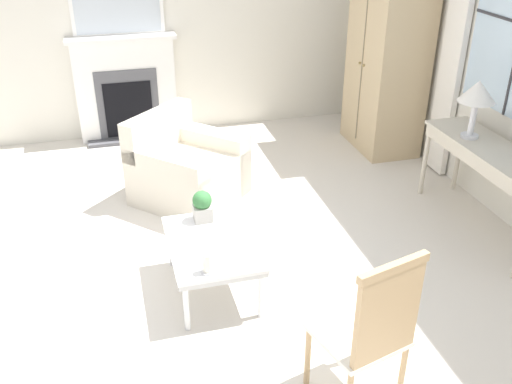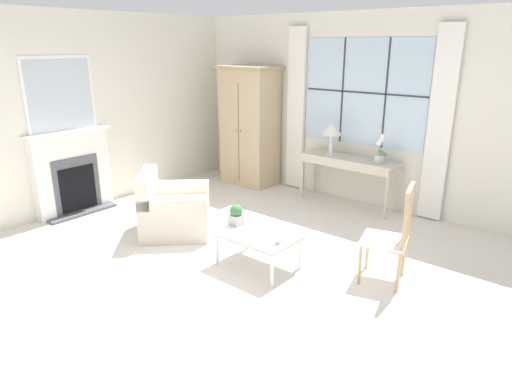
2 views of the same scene
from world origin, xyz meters
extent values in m
plane|color=silver|center=(0.00, 0.00, 0.00)|extent=(14.00, 14.00, 0.00)
cube|color=white|center=(-1.16, 2.95, 1.31)|extent=(0.31, 0.06, 2.58)
cube|color=silver|center=(-3.03, 0.60, 1.40)|extent=(0.06, 7.20, 2.80)
cube|color=#515156|center=(-2.83, -0.07, 0.02)|extent=(0.34, 1.01, 0.04)
cube|color=white|center=(-2.91, -0.07, 0.58)|extent=(0.18, 1.12, 1.15)
cube|color=white|center=(-2.88, -0.07, 1.17)|extent=(0.24, 1.20, 0.04)
cube|color=black|center=(-2.81, -0.07, 0.38)|extent=(0.02, 0.54, 0.63)
cube|color=#515156|center=(-2.82, -0.07, 0.44)|extent=(0.01, 0.70, 0.79)
cube|color=tan|center=(-1.91, 2.66, 0.97)|extent=(0.90, 0.57, 1.94)
cube|color=#74644C|center=(-1.91, 2.37, 0.93)|extent=(0.01, 0.01, 1.63)
sphere|color=#997F4C|center=(-1.96, 2.37, 0.97)|extent=(0.03, 0.03, 0.03)
sphere|color=#997F4C|center=(-1.86, 2.37, 0.97)|extent=(0.03, 0.03, 0.03)
cube|color=beige|center=(-0.02, 2.72, 0.73)|extent=(1.49, 0.44, 0.03)
cube|color=beige|center=(-0.02, 2.72, 0.66)|extent=(1.43, 0.42, 0.10)
cylinder|color=beige|center=(-0.72, 2.54, 0.36)|extent=(0.04, 0.04, 0.71)
cylinder|color=beige|center=(-0.72, 2.90, 0.36)|extent=(0.04, 0.04, 0.71)
cylinder|color=silver|center=(-0.30, 2.66, 0.76)|extent=(0.15, 0.15, 0.02)
cylinder|color=silver|center=(-0.30, 2.66, 0.92)|extent=(0.05, 0.05, 0.29)
cone|color=white|center=(-0.30, 2.66, 1.15)|extent=(0.31, 0.31, 0.18)
cube|color=beige|center=(-1.21, 0.37, 0.22)|extent=(1.20, 1.20, 0.44)
cube|color=beige|center=(-1.46, 0.13, 0.63)|extent=(0.71, 0.73, 0.37)
cube|color=beige|center=(-1.44, 0.61, 0.29)|extent=(0.75, 0.73, 0.58)
cube|color=beige|center=(-0.98, 0.13, 0.29)|extent=(0.75, 0.73, 0.58)
cube|color=white|center=(1.40, 0.90, 0.45)|extent=(0.54, 0.54, 0.03)
cube|color=tan|center=(1.59, 0.95, 0.73)|extent=(0.14, 0.40, 0.54)
cube|color=tan|center=(1.59, 0.95, 1.02)|extent=(0.15, 0.43, 0.05)
cylinder|color=tan|center=(1.27, 0.66, 0.22)|extent=(0.04, 0.04, 0.43)
cylinder|color=tan|center=(1.17, 1.03, 0.22)|extent=(0.04, 0.04, 0.43)
cylinder|color=tan|center=(1.53, 1.13, 0.22)|extent=(0.04, 0.04, 0.43)
cube|color=silver|center=(0.23, 0.31, 0.40)|extent=(0.87, 0.61, 0.03)
cube|color=beige|center=(0.23, 0.31, 0.37)|extent=(0.85, 0.60, 0.04)
cylinder|color=silver|center=(-0.16, 0.05, 0.20)|extent=(0.04, 0.04, 0.39)
cylinder|color=silver|center=(0.61, 0.05, 0.20)|extent=(0.04, 0.04, 0.39)
cylinder|color=silver|center=(-0.16, 0.56, 0.20)|extent=(0.04, 0.04, 0.39)
cylinder|color=silver|center=(0.61, 0.56, 0.20)|extent=(0.04, 0.04, 0.39)
cube|color=#BCB7AD|center=(-0.09, 0.30, 0.48)|extent=(0.14, 0.14, 0.12)
sphere|color=#38753D|center=(-0.09, 0.30, 0.58)|extent=(0.14, 0.14, 0.14)
cylinder|color=silver|center=(0.58, 0.21, 0.42)|extent=(0.09, 0.09, 0.01)
cylinder|color=white|center=(0.58, 0.21, 0.49)|extent=(0.07, 0.07, 0.13)
cylinder|color=black|center=(0.58, 0.21, 0.56)|extent=(0.00, 0.00, 0.01)
camera|label=1|loc=(3.58, -0.27, 2.63)|focal=40.00mm
camera|label=2|loc=(3.12, -3.21, 2.36)|focal=32.00mm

